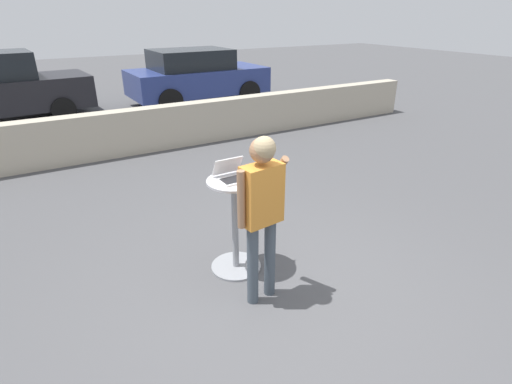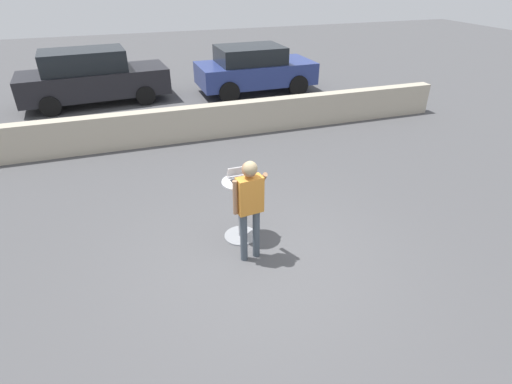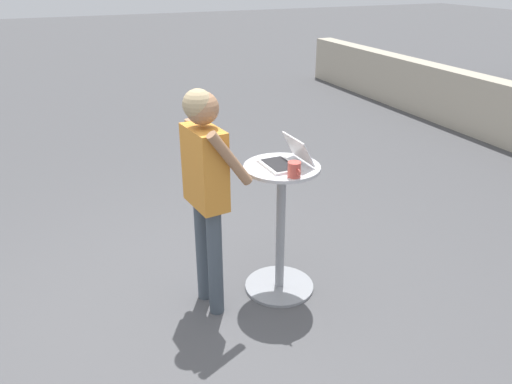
% 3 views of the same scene
% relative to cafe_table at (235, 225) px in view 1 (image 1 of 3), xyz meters
% --- Properties ---
extents(ground_plane, '(50.00, 50.00, 0.00)m').
position_rel_cafe_table_xyz_m(ground_plane, '(0.09, -0.77, -0.54)').
color(ground_plane, '#4C4C4F').
extents(pavement_kerb, '(14.45, 0.35, 0.88)m').
position_rel_cafe_table_xyz_m(pavement_kerb, '(0.09, 4.56, -0.10)').
color(pavement_kerb, '#B2A893').
rests_on(pavement_kerb, ground_plane).
extents(cafe_table, '(0.57, 0.57, 1.07)m').
position_rel_cafe_table_xyz_m(cafe_table, '(0.00, 0.00, 0.00)').
color(cafe_table, gray).
rests_on(cafe_table, ground_plane).
extents(laptop, '(0.32, 0.33, 0.21)m').
position_rel_cafe_table_xyz_m(laptop, '(-0.00, 0.03, 0.57)').
color(laptop, silver).
rests_on(laptop, cafe_table).
extents(coffee_mug, '(0.13, 0.09, 0.11)m').
position_rel_cafe_table_xyz_m(coffee_mug, '(0.22, -0.01, 0.58)').
color(coffee_mug, '#C14C42').
rests_on(coffee_mug, cafe_table).
extents(standing_person, '(0.53, 0.40, 1.68)m').
position_rel_cafe_table_xyz_m(standing_person, '(-0.02, -0.58, 0.53)').
color(standing_person, '#424C56').
rests_on(standing_person, ground_plane).
extents(parked_car_near_street, '(4.08, 2.08, 1.60)m').
position_rel_cafe_table_xyz_m(parked_car_near_street, '(3.00, 8.28, 0.29)').
color(parked_car_near_street, navy).
rests_on(parked_car_near_street, ground_plane).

